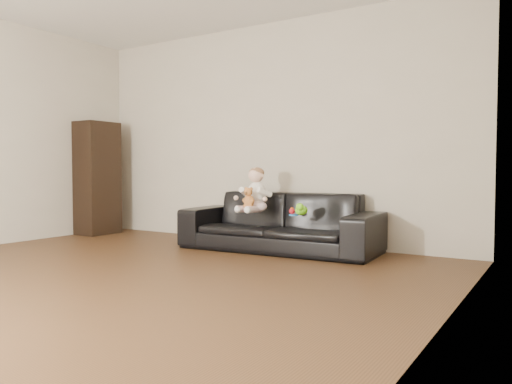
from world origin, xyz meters
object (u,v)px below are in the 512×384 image
Objects in this scene: cabinet at (98,178)px; toy_rattle at (292,211)px; toy_blue_disc at (293,215)px; teddy_bear at (249,198)px; baby at (255,193)px; sofa at (280,222)px; toy_green at (301,210)px.

cabinet is 2.97m from toy_rattle.
cabinet is 3.06m from toy_blue_disc.
baby is at bearing 91.34° from teddy_bear.
toy_rattle is at bearing -26.73° from sofa.
toy_blue_disc is at bearing -2.41° from cabinet.
toy_green is at bearing 4.68° from baby.
teddy_bear is at bearing -157.11° from toy_rattle.
toy_blue_disc is (-0.05, -0.08, -0.04)m from toy_green.
cabinet reaches higher than teddy_bear.
baby reaches higher than toy_blue_disc.
baby reaches higher than sofa.
baby is 7.83× the size of toy_rattle.
toy_green is at bearing -23.78° from toy_rattle.
toy_blue_disc is at bearing -41.23° from sofa.
toy_rattle is (2.95, 0.01, -0.31)m from cabinet.
teddy_bear is 0.58m from toy_green.
toy_green is (0.56, 0.12, -0.11)m from teddy_bear.
teddy_bear is 3.48× the size of toy_rattle.
toy_green is 0.15m from toy_rattle.
baby is at bearing -0.50° from cabinet.
teddy_bear is 2.39× the size of toy_blue_disc.
cabinet is 24.18× the size of toy_rattle.
toy_rattle is at bearing 156.22° from toy_green.
cabinet is at bearing -179.89° from toy_rattle.
toy_blue_disc is (3.04, -0.13, -0.34)m from cabinet.
sofa is 0.37m from toy_blue_disc.
teddy_bear is at bearing -3.84° from cabinet.
baby is (-0.23, -0.12, 0.31)m from sofa.
teddy_bear is (0.01, -0.15, -0.05)m from baby.
teddy_bear is at bearing -133.68° from sofa.
cabinet is at bearing -172.73° from baby.
cabinet is 16.60× the size of toy_blue_disc.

